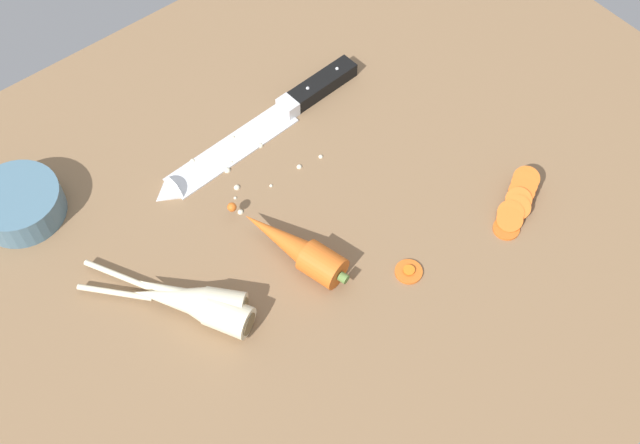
{
  "coord_description": "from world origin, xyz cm",
  "views": [
    {
      "loc": [
        -34.45,
        -44.45,
        84.45
      ],
      "look_at": [
        0.0,
        -2.0,
        1.5
      ],
      "focal_mm": 44.63,
      "sensor_mm": 36.0,
      "label": 1
    }
  ],
  "objects_px": {
    "parsnip_mid_left": "(193,302)",
    "prep_bowl": "(19,203)",
    "chefs_knife": "(256,131)",
    "carrot_slice_stack": "(517,203)",
    "whole_carrot": "(295,247)",
    "parsnip_front": "(189,301)",
    "carrot_slice_stray_near": "(409,271)"
  },
  "relations": [
    {
      "from": "parsnip_mid_left",
      "to": "prep_bowl",
      "type": "distance_m",
      "value": 0.27
    },
    {
      "from": "parsnip_front",
      "to": "carrot_slice_stack",
      "type": "xyz_separation_m",
      "value": [
        0.4,
        -0.14,
        -0.01
      ]
    },
    {
      "from": "carrot_slice_stack",
      "to": "carrot_slice_stray_near",
      "type": "distance_m",
      "value": 0.17
    },
    {
      "from": "parsnip_front",
      "to": "parsnip_mid_left",
      "type": "xyz_separation_m",
      "value": [
        0.0,
        -0.0,
        -0.0
      ]
    },
    {
      "from": "parsnip_front",
      "to": "carrot_slice_stack",
      "type": "relative_size",
      "value": 1.71
    },
    {
      "from": "whole_carrot",
      "to": "carrot_slice_stack",
      "type": "bearing_deg",
      "value": -24.75
    },
    {
      "from": "chefs_knife",
      "to": "parsnip_mid_left",
      "type": "height_order",
      "value": "parsnip_mid_left"
    },
    {
      "from": "whole_carrot",
      "to": "parsnip_mid_left",
      "type": "xyz_separation_m",
      "value": [
        -0.14,
        0.02,
        -0.0
      ]
    },
    {
      "from": "whole_carrot",
      "to": "carrot_slice_stray_near",
      "type": "relative_size",
      "value": 5.23
    },
    {
      "from": "parsnip_mid_left",
      "to": "prep_bowl",
      "type": "xyz_separation_m",
      "value": [
        -0.09,
        0.25,
        0.0
      ]
    },
    {
      "from": "carrot_slice_stray_near",
      "to": "chefs_knife",
      "type": "bearing_deg",
      "value": 92.7
    },
    {
      "from": "parsnip_front",
      "to": "carrot_slice_stray_near",
      "type": "relative_size",
      "value": 4.95
    },
    {
      "from": "parsnip_front",
      "to": "carrot_slice_stack",
      "type": "bearing_deg",
      "value": -19.41
    },
    {
      "from": "parsnip_mid_left",
      "to": "carrot_slice_stray_near",
      "type": "distance_m",
      "value": 0.26
    },
    {
      "from": "whole_carrot",
      "to": "carrot_slice_stack",
      "type": "height_order",
      "value": "whole_carrot"
    },
    {
      "from": "whole_carrot",
      "to": "parsnip_mid_left",
      "type": "relative_size",
      "value": 0.86
    },
    {
      "from": "chefs_knife",
      "to": "carrot_slice_stack",
      "type": "distance_m",
      "value": 0.36
    },
    {
      "from": "carrot_slice_stack",
      "to": "prep_bowl",
      "type": "height_order",
      "value": "prep_bowl"
    },
    {
      "from": "carrot_slice_stack",
      "to": "carrot_slice_stray_near",
      "type": "xyz_separation_m",
      "value": [
        -0.17,
        0.02,
        -0.01
      ]
    },
    {
      "from": "whole_carrot",
      "to": "parsnip_mid_left",
      "type": "distance_m",
      "value": 0.14
    },
    {
      "from": "carrot_slice_stack",
      "to": "parsnip_mid_left",
      "type": "bearing_deg",
      "value": 161.07
    },
    {
      "from": "chefs_knife",
      "to": "whole_carrot",
      "type": "height_order",
      "value": "whole_carrot"
    },
    {
      "from": "whole_carrot",
      "to": "carrot_slice_stray_near",
      "type": "bearing_deg",
      "value": -48.6
    },
    {
      "from": "chefs_knife",
      "to": "prep_bowl",
      "type": "distance_m",
      "value": 0.32
    },
    {
      "from": "whole_carrot",
      "to": "parsnip_front",
      "type": "relative_size",
      "value": 1.06
    },
    {
      "from": "whole_carrot",
      "to": "parsnip_mid_left",
      "type": "bearing_deg",
      "value": 173.3
    },
    {
      "from": "chefs_knife",
      "to": "parsnip_front",
      "type": "distance_m",
      "value": 0.28
    },
    {
      "from": "parsnip_front",
      "to": "parsnip_mid_left",
      "type": "distance_m",
      "value": 0.01
    },
    {
      "from": "whole_carrot",
      "to": "prep_bowl",
      "type": "relative_size",
      "value": 1.63
    },
    {
      "from": "chefs_knife",
      "to": "whole_carrot",
      "type": "distance_m",
      "value": 0.2
    },
    {
      "from": "whole_carrot",
      "to": "prep_bowl",
      "type": "distance_m",
      "value": 0.36
    },
    {
      "from": "chefs_knife",
      "to": "parsnip_front",
      "type": "relative_size",
      "value": 2.06
    }
  ]
}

